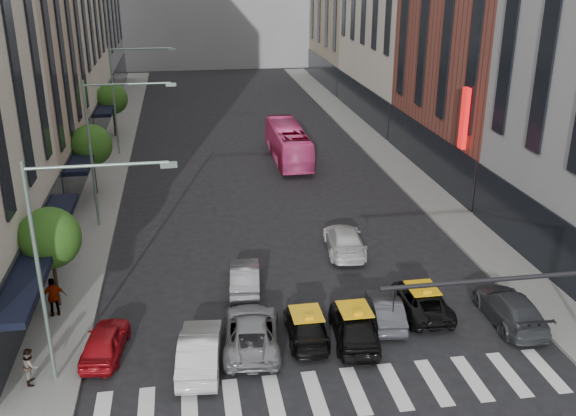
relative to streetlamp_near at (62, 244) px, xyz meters
name	(u,v)px	position (x,y,z in m)	size (l,w,h in m)	color
sidewalk_left	(107,176)	(-1.46, 26.00, -5.83)	(3.00, 96.00, 0.15)	slate
sidewalk_right	(394,162)	(21.54, 26.00, -5.83)	(3.00, 96.00, 0.15)	slate
tree_near	(50,238)	(-1.76, 6.00, -2.25)	(2.88, 2.88, 4.95)	black
tree_mid	(91,145)	(-1.76, 22.00, -2.25)	(2.88, 2.88, 4.95)	black
tree_far	(112,99)	(-1.76, 38.00, -2.25)	(2.88, 2.88, 4.95)	black
streetlamp_near	(62,244)	(0.00, 0.00, 0.00)	(5.38, 0.25, 9.00)	gray
streetlamp_mid	(105,134)	(0.00, 16.00, 0.00)	(5.38, 0.25, 9.00)	gray
streetlamp_far	(125,86)	(0.00, 32.00, 0.00)	(5.38, 0.25, 9.00)	gray
liberty_sign	(464,118)	(22.64, 16.00, 0.10)	(0.30, 0.70, 4.00)	red
car_red	(105,341)	(0.84, 1.57, -5.25)	(1.56, 3.87, 1.32)	#9E0E15
car_white_front	(200,350)	(4.76, 0.11, -5.14)	(1.62, 4.65, 1.53)	beige
car_silver	(252,331)	(7.01, 1.25, -5.19)	(2.38, 5.15, 1.43)	gray
taxi_left	(306,326)	(9.44, 1.45, -5.29)	(1.72, 4.23, 1.23)	black
taxi_center	(354,325)	(11.46, 0.94, -5.13)	(1.82, 4.53, 1.54)	black
car_grey_mid	(385,310)	(13.29, 2.20, -5.27)	(1.33, 3.82, 1.26)	#38393E
taxi_right	(421,300)	(15.25, 2.79, -5.28)	(2.08, 4.51, 1.25)	black
car_grey_curb	(510,308)	(18.94, 1.29, -5.18)	(2.02, 4.97, 1.44)	#383A3E
car_row2_left	(245,277)	(7.25, 6.42, -5.22)	(1.44, 4.14, 1.36)	gray
car_row2_right	(344,240)	(13.29, 9.95, -5.19)	(2.01, 4.94, 1.43)	silver
bus	(288,143)	(13.06, 28.19, -4.44)	(2.45, 10.48, 2.92)	#EF4691
pedestrian_near	(30,366)	(-1.78, -0.10, -4.99)	(0.74, 0.58, 1.52)	gray
pedestrian_far	(54,297)	(-1.74, 5.04, -4.80)	(1.12, 0.47, 1.91)	gray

